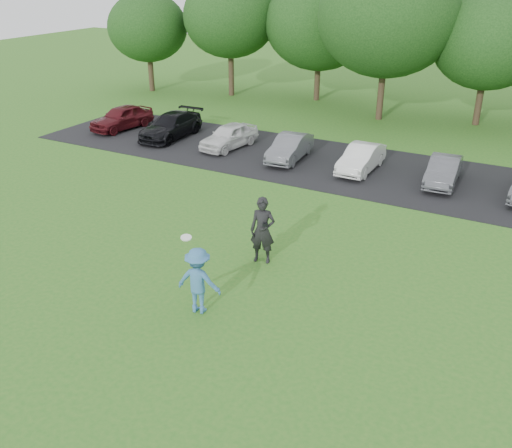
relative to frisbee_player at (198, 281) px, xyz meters
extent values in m
plane|color=#2D6F1F|center=(0.08, -0.63, -0.89)|extent=(100.00, 100.00, 0.00)
cube|color=black|center=(0.08, 12.37, -0.88)|extent=(32.00, 6.50, 0.03)
imported|color=teal|center=(0.00, 0.00, 0.00)|extent=(1.24, 0.85, 1.78)
cylinder|color=white|center=(-0.19, -0.15, 1.22)|extent=(0.28, 0.27, 0.10)
imported|color=black|center=(0.16, 3.12, 0.12)|extent=(0.84, 0.65, 2.03)
cube|color=black|center=(0.34, 2.94, 0.42)|extent=(0.16, 0.13, 0.10)
imported|color=#511117|center=(-13.19, 12.40, -0.25)|extent=(1.93, 3.76, 1.22)
imported|color=black|center=(-9.96, 12.34, -0.27)|extent=(1.79, 4.13, 1.18)
imported|color=white|center=(-6.51, 12.26, -0.29)|extent=(1.77, 3.48, 1.14)
imported|color=slate|center=(-3.22, 12.03, -0.31)|extent=(1.45, 3.43, 1.10)
imported|color=white|center=(0.07, 12.13, -0.31)|extent=(1.19, 3.32, 1.09)
imported|color=#53555B|center=(3.45, 12.23, -0.33)|extent=(1.35, 3.30, 1.07)
cylinder|color=#38281C|center=(-17.92, 20.97, 0.21)|extent=(0.36, 0.36, 2.20)
ellipsoid|color=#214C19|center=(-17.92, 20.97, 3.26)|extent=(5.20, 5.20, 4.42)
cylinder|color=#38281C|center=(-12.42, 22.37, 0.46)|extent=(0.36, 0.36, 2.70)
ellipsoid|color=#214C19|center=(-12.42, 22.37, 4.04)|extent=(5.94, 5.94, 5.05)
cylinder|color=#38281C|center=(-6.92, 23.77, 0.21)|extent=(0.36, 0.36, 2.20)
ellipsoid|color=#214C19|center=(-6.92, 23.77, 3.81)|extent=(6.68, 6.68, 5.68)
cylinder|color=#38281C|center=(-1.92, 20.97, 0.46)|extent=(0.36, 0.36, 2.70)
ellipsoid|color=#214C19|center=(-1.92, 20.97, 4.59)|extent=(7.42, 7.42, 6.31)
cylinder|color=#38281C|center=(3.08, 22.37, 0.21)|extent=(0.36, 0.36, 2.20)
ellipsoid|color=#214C19|center=(3.08, 22.37, 3.47)|extent=(5.76, 5.76, 4.90)
camera|label=1|loc=(7.18, -10.13, 7.30)|focal=40.00mm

